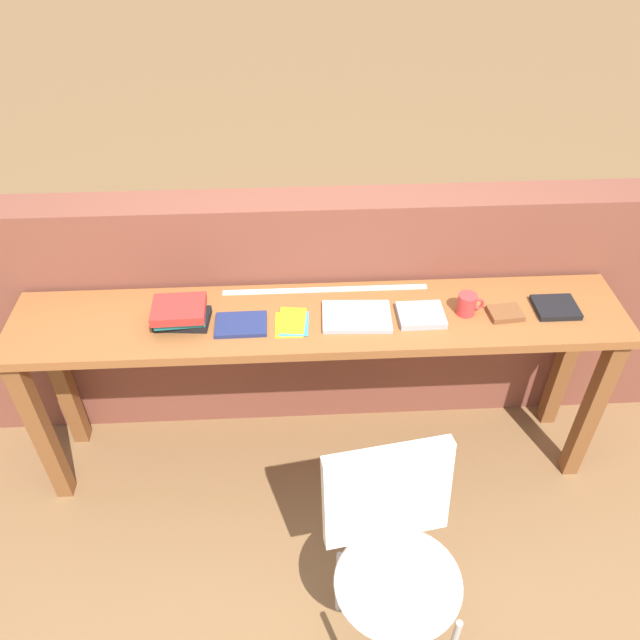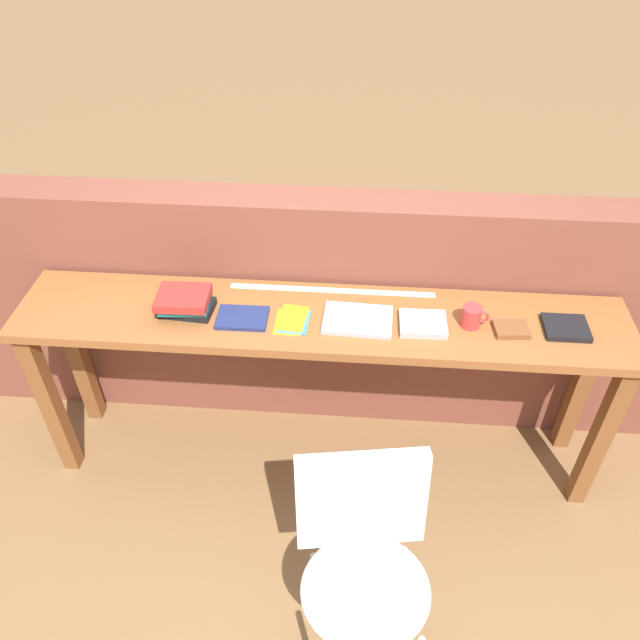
% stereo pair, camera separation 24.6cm
% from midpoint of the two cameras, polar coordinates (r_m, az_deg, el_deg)
% --- Properties ---
extents(ground_plane, '(40.00, 40.00, 0.00)m').
position_cam_midpoint_polar(ground_plane, '(2.98, 2.07, -16.65)').
color(ground_plane, brown).
extents(brick_wall_back, '(6.00, 0.20, 1.23)m').
position_cam_midpoint_polar(brick_wall_back, '(2.95, 2.99, 0.52)').
color(brick_wall_back, brown).
rests_on(brick_wall_back, ground).
extents(sideboard, '(2.50, 0.44, 0.88)m').
position_cam_midpoint_polar(sideboard, '(2.60, 2.79, -2.09)').
color(sideboard, brown).
rests_on(sideboard, ground).
extents(chair_white_moulded, '(0.50, 0.52, 0.89)m').
position_cam_midpoint_polar(chair_white_moulded, '(2.25, 7.38, -21.02)').
color(chair_white_moulded, white).
rests_on(chair_white_moulded, ground).
extents(book_stack_leftmost, '(0.22, 0.19, 0.10)m').
position_cam_midpoint_polar(book_stack_leftmost, '(2.53, -9.57, 1.51)').
color(book_stack_leftmost, black).
rests_on(book_stack_leftmost, sideboard).
extents(magazine_cycling, '(0.20, 0.15, 0.02)m').
position_cam_midpoint_polar(magazine_cycling, '(2.49, -4.34, 0.08)').
color(magazine_cycling, navy).
rests_on(magazine_cycling, sideboard).
extents(pamphlet_pile_colourful, '(0.14, 0.18, 0.01)m').
position_cam_midpoint_polar(pamphlet_pile_colourful, '(2.48, 0.26, -0.16)').
color(pamphlet_pile_colourful, yellow).
rests_on(pamphlet_pile_colourful, sideboard).
extents(book_open_centre, '(0.28, 0.20, 0.02)m').
position_cam_midpoint_polar(book_open_centre, '(2.49, 6.29, -0.10)').
color(book_open_centre, '#9E9EA3').
rests_on(book_open_centre, sideboard).
extents(book_grey_hardcover, '(0.19, 0.16, 0.03)m').
position_cam_midpoint_polar(book_grey_hardcover, '(2.51, 12.19, -0.46)').
color(book_grey_hardcover, '#9E9EA3').
rests_on(book_grey_hardcover, sideboard).
extents(mug, '(0.11, 0.08, 0.09)m').
position_cam_midpoint_polar(mug, '(2.54, 16.44, 0.19)').
color(mug, red).
rests_on(mug, sideboard).
extents(leather_journal_brown, '(0.14, 0.11, 0.02)m').
position_cam_midpoint_polar(leather_journal_brown, '(2.58, 19.71, -0.92)').
color(leather_journal_brown, brown).
rests_on(leather_journal_brown, sideboard).
extents(book_repair_rightmost, '(0.17, 0.15, 0.02)m').
position_cam_midpoint_polar(book_repair_rightmost, '(2.67, 24.06, -0.75)').
color(book_repair_rightmost, black).
rests_on(book_repair_rightmost, sideboard).
extents(ruler_metal_back_edge, '(0.87, 0.03, 0.00)m').
position_cam_midpoint_polar(ruler_metal_back_edge, '(2.64, 3.78, 2.62)').
color(ruler_metal_back_edge, silver).
rests_on(ruler_metal_back_edge, sideboard).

